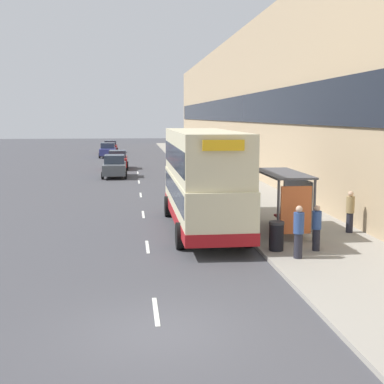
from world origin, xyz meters
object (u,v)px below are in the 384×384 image
bus_shelter (288,191)px  pedestrian_2 (299,231)px  double_decker_bus_near (203,178)px  car_2 (108,150)px  pedestrian_at_shelter (317,227)px  pedestrian_1 (350,211)px  car_0 (111,147)px  litter_bin (276,236)px  car_1 (115,166)px  car_3 (118,160)px

bus_shelter → pedestrian_2: bus_shelter is taller
double_decker_bus_near → pedestrian_2: double_decker_bus_near is taller
car_2 → pedestrian_at_shelter: pedestrian_at_shelter is taller
pedestrian_1 → pedestrian_2: 4.99m
double_decker_bus_near → pedestrian_1: bearing=-16.3°
bus_shelter → car_0: (-9.09, 52.61, -1.05)m
double_decker_bus_near → litter_bin: bearing=-64.3°
car_1 → litter_bin: (6.46, -25.42, -0.22)m
car_1 → pedestrian_1: bearing=114.2°
pedestrian_at_shelter → double_decker_bus_near: bearing=127.7°
car_2 → pedestrian_2: (8.34, -48.27, 0.20)m
car_0 → car_2: 8.18m
car_3 → pedestrian_1: pedestrian_1 is taller
double_decker_bus_near → car_1: bearing=101.7°
car_2 → pedestrian_at_shelter: size_ratio=2.69×
double_decker_bus_near → car_0: 51.38m
car_0 → pedestrian_at_shelter: size_ratio=2.72×
car_2 → pedestrian_2: bearing=99.8°
car_3 → pedestrian_2: 34.18m
bus_shelter → double_decker_bus_near: (-3.30, 1.59, 0.41)m
car_2 → pedestrian_at_shelter: 48.25m
bus_shelter → pedestrian_1: bearing=-3.1°
litter_bin → car_2: bearing=99.5°
double_decker_bus_near → pedestrian_1: size_ratio=5.93×
car_1 → car_0: bearing=-87.3°
bus_shelter → pedestrian_1: (2.59, -0.14, -0.85)m
car_3 → pedestrian_at_shelter: pedestrian_at_shelter is taller
pedestrian_1 → double_decker_bus_near: bearing=163.7°
double_decker_bus_near → pedestrian_at_shelter: (3.48, -4.50, -1.30)m
pedestrian_1 → pedestrian_2: (-3.36, -3.69, 0.04)m
bus_shelter → car_1: (-7.68, 22.70, -0.99)m
bus_shelter → pedestrian_at_shelter: size_ratio=2.55×
car_2 → car_3: 14.85m
pedestrian_1 → litter_bin: pedestrian_1 is taller
car_2 → pedestrian_1: size_ratio=2.56×
car_0 → pedestrian_1: 54.03m
pedestrian_1 → litter_bin: (-3.81, -2.58, -0.35)m
pedestrian_2 → bus_shelter: bearing=78.6°
car_2 → double_decker_bus_near: bearing=97.7°
car_0 → car_1: car_1 is taller
bus_shelter → car_1: 23.98m
double_decker_bus_near → pedestrian_1: double_decker_bus_near is taller
car_1 → litter_bin: bearing=104.3°
car_0 → double_decker_bus_near: bearing=96.5°
double_decker_bus_near → car_0: bearing=96.5°
bus_shelter → litter_bin: bearing=-114.2°
car_2 → car_3: (1.51, -14.77, -0.00)m
pedestrian_at_shelter → car_0: bearing=99.5°
car_2 → car_0: bearing=-90.2°
pedestrian_at_shelter → car_1: bearing=107.1°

